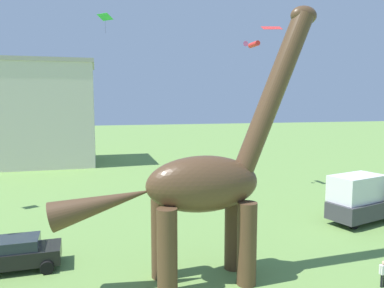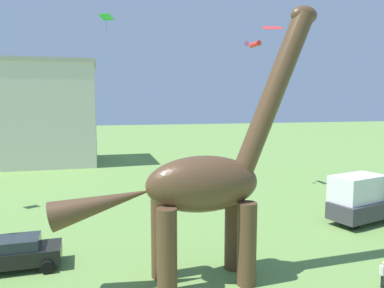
# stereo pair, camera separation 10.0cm
# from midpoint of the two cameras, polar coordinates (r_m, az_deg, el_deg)

# --- Properties ---
(dinosaur_sculpture) EXTENTS (11.73, 2.49, 12.26)m
(dinosaur_sculpture) POSITION_cam_midpoint_polar(r_m,az_deg,el_deg) (16.26, 1.66, -6.17)
(dinosaur_sculpture) COLOR #513823
(dinosaur_sculpture) RESTS_ON ground_plane
(parked_sedan_left) EXTENTS (4.27, 2.03, 1.55)m
(parked_sedan_left) POSITION_cam_midpoint_polar(r_m,az_deg,el_deg) (20.29, -25.50, -14.92)
(parked_sedan_left) COLOR black
(parked_sedan_left) RESTS_ON ground_plane
(parked_box_truck) EXTENTS (5.96, 3.52, 3.20)m
(parked_box_truck) POSITION_cam_midpoint_polar(r_m,az_deg,el_deg) (27.45, 25.31, -7.52)
(parked_box_truck) COLOR #38383D
(parked_box_truck) RESTS_ON ground_plane
(person_photographer) EXTENTS (0.44, 0.20, 1.18)m
(person_photographer) POSITION_cam_midpoint_polar(r_m,az_deg,el_deg) (18.82, 27.59, -17.04)
(person_photographer) COLOR black
(person_photographer) RESTS_ON ground_plane
(kite_far_left) EXTENTS (1.36, 1.61, 0.47)m
(kite_far_left) POSITION_cam_midpoint_polar(r_m,az_deg,el_deg) (34.52, 9.50, 14.92)
(kite_far_left) COLOR red
(kite_near_low) EXTENTS (1.38, 1.37, 1.54)m
(kite_near_low) POSITION_cam_midpoint_polar(r_m,az_deg,el_deg) (33.91, -12.99, 18.51)
(kite_near_low) COLOR green
(kite_far_right) EXTENTS (1.45, 1.18, 0.36)m
(kite_far_right) POSITION_cam_midpoint_polar(r_m,az_deg,el_deg) (26.12, 12.41, 17.09)
(kite_far_right) COLOR red
(background_building_block) EXTENTS (18.99, 10.82, 13.14)m
(background_building_block) POSITION_cam_midpoint_polar(r_m,az_deg,el_deg) (52.00, -24.90, 4.33)
(background_building_block) COLOR beige
(background_building_block) RESTS_ON ground_plane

